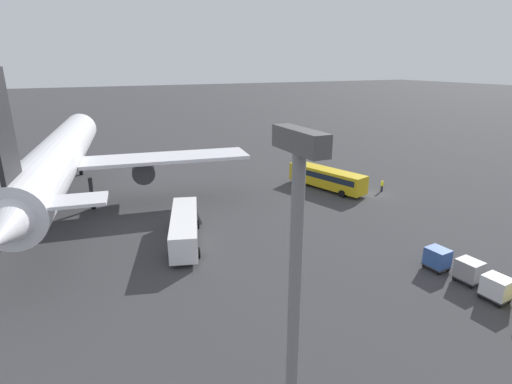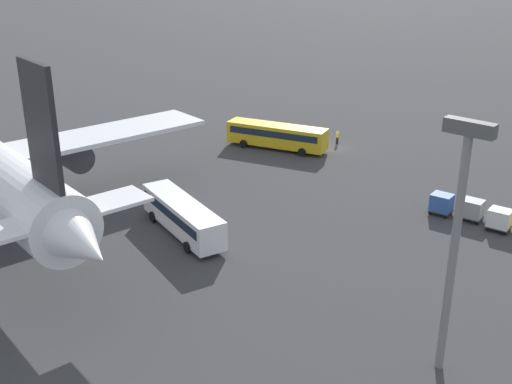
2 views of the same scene
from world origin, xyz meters
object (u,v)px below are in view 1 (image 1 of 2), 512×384
Objects in this scene: shuttle_bus_near at (327,177)px; cargo_cart_blue at (437,258)px; airplane at (59,157)px; worker_person at (382,186)px; cargo_cart_white at (496,287)px; cargo_cart_grey at (469,270)px; shuttle_bus_far at (184,226)px.

cargo_cart_blue is (-24.53, 5.12, -0.64)m from shuttle_bus_near.
airplane reaches higher than shuttle_bus_near.
airplane is 43.91m from worker_person.
cargo_cart_white is at bearing -178.89° from cargo_cart_blue.
shuttle_bus_near is 25.07m from cargo_cart_blue.
shuttle_bus_near is at bearing -9.43° from cargo_cart_grey.
shuttle_bus_far reaches higher than cargo_cart_blue.
cargo_cart_grey is at bearing 153.87° from worker_person.
airplane is 4.55× the size of shuttle_bus_far.
cargo_cart_blue is (5.57, 0.11, 0.00)m from cargo_cart_white.
cargo_cart_blue is at bearing -112.13° from shuttle_bus_far.
worker_person is 0.82× the size of cargo_cart_white.
airplane is 25.68× the size of cargo_cart_grey.
cargo_cart_white is (-21.04, -19.10, -0.62)m from shuttle_bus_far.
shuttle_bus_near is 6.04× the size of cargo_cart_blue.
shuttle_bus_near is 1.07× the size of shuttle_bus_far.
shuttle_bus_far is 5.65× the size of cargo_cart_blue.
cargo_cart_white is at bearing -120.72° from shuttle_bus_far.
worker_person is at bearing -64.52° from shuttle_bus_far.
shuttle_bus_far is 31.11m from worker_person.
shuttle_bus_far is at bearing -138.30° from airplane.
shuttle_bus_near is 25.75m from shuttle_bus_far.
worker_person is 23.24m from cargo_cart_blue.
cargo_cart_blue is at bearing 11.73° from cargo_cart_grey.
cargo_cart_white is 1.00× the size of cargo_cart_grey.
cargo_cart_white reaches higher than worker_person.
shuttle_bus_near is at bearing -9.45° from cargo_cart_white.
cargo_cart_white is 5.57m from cargo_cart_blue.
shuttle_bus_near reaches higher than cargo_cart_blue.
cargo_cart_grey is 2.84m from cargo_cart_blue.
shuttle_bus_near is 27.70m from cargo_cart_grey.
shuttle_bus_near reaches higher than worker_person.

